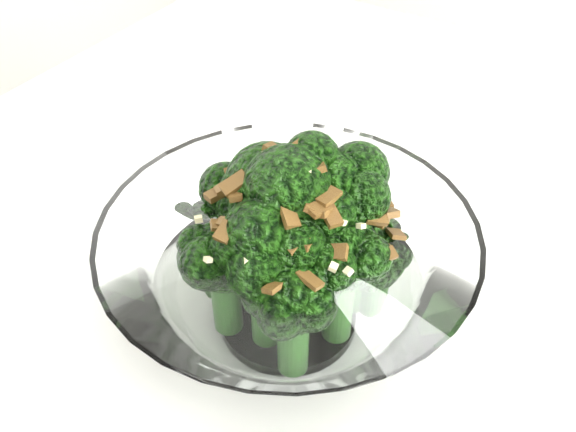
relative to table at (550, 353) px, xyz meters
The scene contains 2 objects.
table is the anchor object (origin of this frame).
broccoli_dish 0.25m from the table, 142.51° to the right, with size 0.24×0.24×0.15m.
Camera 1 is at (-0.11, -0.37, 1.11)m, focal length 40.00 mm.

